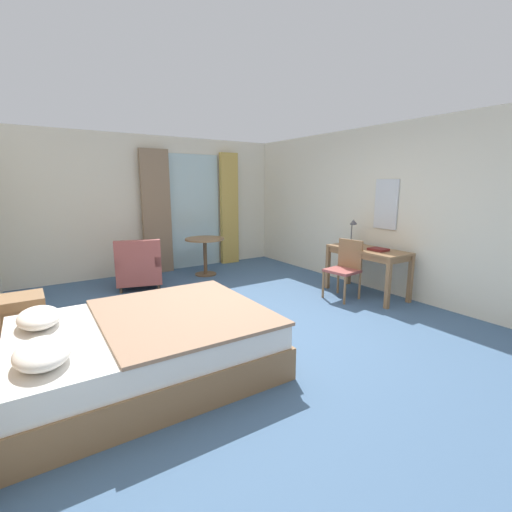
# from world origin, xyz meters

# --- Properties ---
(ground) EXTENTS (5.82, 7.64, 0.10)m
(ground) POSITION_xyz_m (0.00, 0.00, -0.05)
(ground) COLOR #426084
(wall_back) EXTENTS (5.42, 0.12, 2.63)m
(wall_back) POSITION_xyz_m (0.00, 3.56, 1.31)
(wall_back) COLOR silver
(wall_back) RESTS_ON ground
(wall_right) EXTENTS (0.12, 7.24, 2.63)m
(wall_right) POSITION_xyz_m (2.65, 0.00, 1.31)
(wall_right) COLOR silver
(wall_right) RESTS_ON ground
(balcony_glass_door) EXTENTS (1.16, 0.02, 2.31)m
(balcony_glass_door) POSITION_xyz_m (0.78, 3.48, 1.16)
(balcony_glass_door) COLOR silver
(balcony_glass_door) RESTS_ON ground
(curtain_panel_left) EXTENTS (0.55, 0.10, 2.37)m
(curtain_panel_left) POSITION_xyz_m (-0.02, 3.38, 1.18)
(curtain_panel_left) COLOR #897056
(curtain_panel_left) RESTS_ON ground
(curtain_panel_right) EXTENTS (0.40, 0.10, 2.37)m
(curtain_panel_right) POSITION_xyz_m (1.58, 3.38, 1.18)
(curtain_panel_right) COLOR tan
(curtain_panel_right) RESTS_ON ground
(bed) EXTENTS (2.27, 1.69, 1.01)m
(bed) POSITION_xyz_m (-1.45, -0.33, 0.28)
(bed) COLOR olive
(bed) RESTS_ON ground
(nightstand) EXTENTS (0.50, 0.46, 0.54)m
(nightstand) POSITION_xyz_m (-2.34, 1.02, 0.27)
(nightstand) COLOR olive
(nightstand) RESTS_ON ground
(writing_desk) EXTENTS (0.59, 1.26, 0.74)m
(writing_desk) POSITION_xyz_m (2.20, 0.14, 0.65)
(writing_desk) COLOR olive
(writing_desk) RESTS_ON ground
(desk_chair) EXTENTS (0.46, 0.48, 0.89)m
(desk_chair) POSITION_xyz_m (1.82, 0.24, 0.50)
(desk_chair) COLOR #9E4C47
(desk_chair) RESTS_ON ground
(desk_lamp) EXTENTS (0.21, 0.17, 0.42)m
(desk_lamp) POSITION_xyz_m (2.32, 0.57, 0.99)
(desk_lamp) COLOR #4C4C51
(desk_lamp) RESTS_ON writing_desk
(closed_book) EXTENTS (0.21, 0.26, 0.04)m
(closed_book) POSITION_xyz_m (2.19, -0.05, 0.76)
(closed_book) COLOR maroon
(closed_book) RESTS_ON writing_desk
(armchair_by_window) EXTENTS (0.89, 0.95, 0.84)m
(armchair_by_window) POSITION_xyz_m (-0.64, 2.54, 0.34)
(armchair_by_window) COLOR #9E4C47
(armchair_by_window) RESTS_ON ground
(round_cafe_table) EXTENTS (0.74, 0.74, 0.71)m
(round_cafe_table) POSITION_xyz_m (0.65, 2.69, 0.53)
(round_cafe_table) COLOR olive
(round_cafe_table) RESTS_ON ground
(wall_mirror) EXTENTS (0.02, 0.41, 0.77)m
(wall_mirror) POSITION_xyz_m (2.57, 0.14, 1.41)
(wall_mirror) COLOR silver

